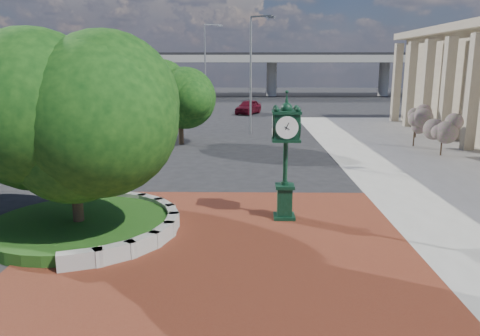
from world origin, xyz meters
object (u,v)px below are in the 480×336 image
at_px(post_clock, 286,151).
at_px(parked_car, 248,107).
at_px(street_lamp_far, 207,60).
at_px(street_lamp_near, 253,66).

distance_m(post_clock, parked_car, 37.40).
height_order(post_clock, parked_car, post_clock).
relative_size(parked_car, street_lamp_far, 0.46).
xyz_separation_m(post_clock, parked_car, (-1.34, 37.34, -1.77)).
distance_m(post_clock, street_lamp_far, 42.59).
xyz_separation_m(parked_car, street_lamp_near, (0.37, -15.55, 4.67)).
relative_size(parked_car, street_lamp_near, 0.51).
distance_m(post_clock, street_lamp_near, 22.01).
relative_size(post_clock, parked_car, 0.99).
bearing_deg(street_lamp_far, post_clock, -81.30).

